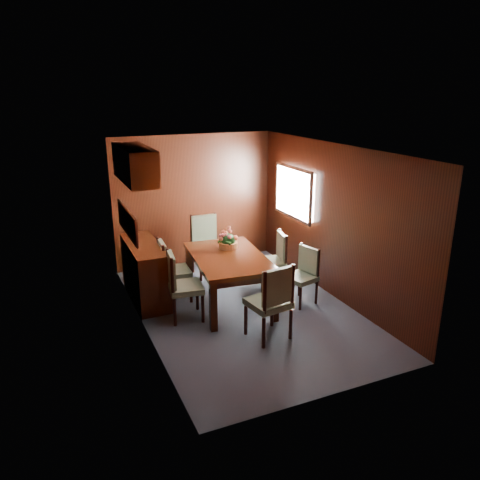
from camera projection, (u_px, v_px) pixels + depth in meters
name	position (u px, v px, depth m)	size (l,w,h in m)	color
ground	(245.00, 309.00, 7.03)	(4.50, 4.50, 0.00)	#3A424F
room_shell	(229.00, 200.00, 6.78)	(3.06, 4.52, 2.41)	black
sideboard	(145.00, 272.00, 7.28)	(0.48, 1.40, 0.90)	black
dining_table	(229.00, 262.00, 7.05)	(1.19, 1.75, 0.78)	black
chair_left_near	(180.00, 282.00, 6.61)	(0.52, 0.54, 1.01)	black
chair_left_far	(170.00, 267.00, 7.20)	(0.47, 0.49, 0.98)	black
chair_right_near	(304.00, 272.00, 7.16)	(0.50, 0.51, 0.89)	black
chair_right_far	(275.00, 257.00, 7.68)	(0.52, 0.53, 0.95)	black
chair_head	(272.00, 299.00, 6.03)	(0.57, 0.55, 1.06)	black
chair_foot	(206.00, 241.00, 8.24)	(0.52, 0.50, 1.07)	black
flower_centerpiece	(228.00, 238.00, 7.32)	(0.32, 0.32, 0.32)	#B46A37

